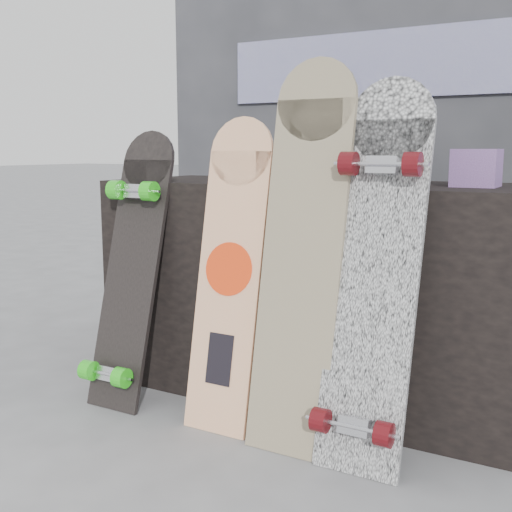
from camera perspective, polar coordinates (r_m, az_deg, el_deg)
The scene contains 10 objects.
ground at distance 2.12m, azimuth -0.15°, elevation -16.20°, with size 60.00×60.00×0.00m, color slate.
vendor_table at distance 2.42m, azimuth 5.75°, elevation -2.99°, with size 1.60×0.60×0.80m, color black.
booth at distance 3.16m, azimuth 12.37°, elevation 12.57°, with size 2.40×0.22×2.20m.
merch_box_purple at distance 2.60m, azimuth 0.02°, elevation 7.94°, with size 0.18×0.12×0.10m, color #643B7A.
merch_box_small at distance 2.19m, azimuth 19.00°, elevation 7.41°, with size 0.14×0.14×0.12m, color #643B7A.
merch_box_flat at distance 2.38m, azimuth 9.54°, elevation 7.19°, with size 0.22×0.10×0.06m, color #D1B78C.
longboard_geisha at distance 2.11m, azimuth -2.29°, elevation -0.78°, with size 0.23×0.22×1.03m.
longboard_celtic at distance 1.97m, azimuth 4.23°, elevation 1.24°, with size 0.26×0.25×1.20m.
longboard_cascadia at distance 1.88m, azimuth 10.55°, elevation -0.85°, with size 0.26×0.34×1.13m.
skateboard_dark at distance 2.37m, azimuth -11.04°, elevation -0.64°, with size 0.22×0.35×0.99m.
Camera 1 is at (0.95, -1.66, 0.92)m, focal length 45.00 mm.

